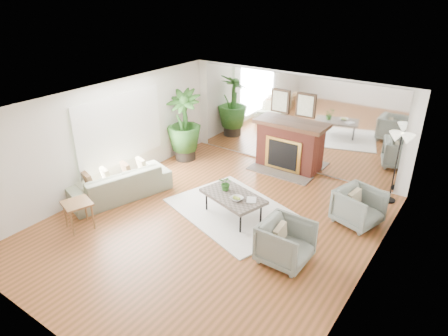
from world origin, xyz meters
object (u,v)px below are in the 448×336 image
Objects in this scene: fireplace at (287,146)px; sofa at (119,183)px; coffee_table at (233,197)px; side_table at (77,207)px; floor_lamp at (400,144)px; armchair_back at (359,207)px; potted_ficus at (184,123)px; armchair_front at (286,243)px.

fireplace reaches higher than sofa.
coffee_table is 3.10m from side_table.
sofa reaches higher than side_table.
floor_lamp reaches higher than side_table.
fireplace is 2.83m from armchair_back.
coffee_table is 2.55m from armchair_back.
potted_ficus reaches higher than sofa.
potted_ficus is (-4.34, 2.44, 0.65)m from armchair_front.
potted_ficus is 1.19× the size of floor_lamp.
armchair_front is (1.74, -3.43, -0.27)m from fireplace.
armchair_back is at bearing -5.77° from potted_ficus.
floor_lamp reaches higher than sofa.
side_table is at bearing -137.44° from coffee_table.
potted_ficus is at bearing 97.33° from side_table.
armchair_back is (2.21, 1.26, -0.11)m from coffee_table.
sofa is 2.68× the size of armchair_front.
fireplace is 2.80m from floor_lamp.
fireplace is at bearing 74.77° from armchair_back.
armchair_back is at bearing -17.74° from armchair_front.
sofa is at bearing 104.26° from side_table.
potted_ficus is 5.38m from floor_lamp.
side_table is at bearing -82.67° from potted_ficus.
sofa is (-2.63, -0.73, -0.15)m from coffee_table.
side_table is (-2.10, -4.85, -0.17)m from fireplace.
coffee_table is 1.74× the size of armchair_front.
potted_ficus is at bearing 100.98° from armchair_back.
armchair_front is 3.55m from floor_lamp.
side_table is at bearing 143.49° from armchair_back.
armchair_back reaches higher than side_table.
coffee_table is at bearing 42.56° from side_table.
fireplace reaches higher than armchair_back.
floor_lamp is at bearing 45.81° from coffee_table.
potted_ficus is at bearing -159.19° from fireplace.
armchair_back is at bearing 29.65° from coffee_table.
fireplace is 1.26× the size of floor_lamp.
fireplace is 1.38× the size of coffee_table.
armchair_back is at bearing -31.98° from fireplace.
armchair_back is 1.29× the size of side_table.
floor_lamp is (0.31, 1.33, 1.01)m from armchair_back.
floor_lamp is at bearing 44.31° from side_table.
potted_ficus is (-0.50, 3.86, 0.55)m from side_table.
armchair_back is 5.06m from potted_ficus.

